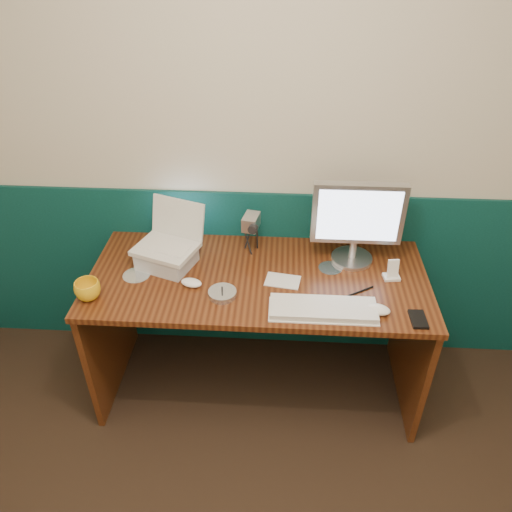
# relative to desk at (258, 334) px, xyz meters

# --- Properties ---
(back_wall) EXTENTS (3.50, 0.04, 2.50)m
(back_wall) POSITION_rel_desk_xyz_m (0.03, 0.37, 0.88)
(back_wall) COLOR beige
(back_wall) RESTS_ON ground
(wainscot) EXTENTS (3.48, 0.02, 1.00)m
(wainscot) POSITION_rel_desk_xyz_m (0.03, 0.36, 0.12)
(wainscot) COLOR #073330
(wainscot) RESTS_ON ground
(desk) EXTENTS (1.60, 0.70, 0.75)m
(desk) POSITION_rel_desk_xyz_m (0.00, 0.00, 0.00)
(desk) COLOR #3B180A
(desk) RESTS_ON ground
(laptop_riser) EXTENTS (0.30, 0.27, 0.08)m
(laptop_riser) POSITION_rel_desk_xyz_m (-0.44, 0.06, 0.42)
(laptop_riser) COLOR silver
(laptop_riser) RESTS_ON desk
(laptop) EXTENTS (0.34, 0.30, 0.23)m
(laptop) POSITION_rel_desk_xyz_m (-0.44, 0.06, 0.58)
(laptop) COLOR silver
(laptop) RESTS_ON laptop_riser
(monitor) EXTENTS (0.43, 0.12, 0.43)m
(monitor) POSITION_rel_desk_xyz_m (0.45, 0.16, 0.59)
(monitor) COLOR #BBBCC1
(monitor) RESTS_ON desk
(keyboard) EXTENTS (0.46, 0.15, 0.03)m
(keyboard) POSITION_rel_desk_xyz_m (0.29, -0.24, 0.39)
(keyboard) COLOR white
(keyboard) RESTS_ON desk
(mouse_right) EXTENTS (0.13, 0.09, 0.04)m
(mouse_right) POSITION_rel_desk_xyz_m (0.52, -0.23, 0.39)
(mouse_right) COLOR white
(mouse_right) RESTS_ON desk
(mouse_left) EXTENTS (0.11, 0.08, 0.03)m
(mouse_left) POSITION_rel_desk_xyz_m (-0.30, -0.09, 0.39)
(mouse_left) COLOR white
(mouse_left) RESTS_ON desk
(mug) EXTENTS (0.14, 0.14, 0.09)m
(mug) POSITION_rel_desk_xyz_m (-0.74, -0.21, 0.42)
(mug) COLOR yellow
(mug) RESTS_ON desk
(camcorder) EXTENTS (0.13, 0.16, 0.22)m
(camcorder) POSITION_rel_desk_xyz_m (-0.05, 0.22, 0.49)
(camcorder) COLOR #B8B8BD
(camcorder) RESTS_ON desk
(cd_spindle) EXTENTS (0.13, 0.13, 0.03)m
(cd_spindle) POSITION_rel_desk_xyz_m (-0.15, -0.16, 0.39)
(cd_spindle) COLOR #B4BBC5
(cd_spindle) RESTS_ON desk
(cd_loose_a) EXTENTS (0.13, 0.13, 0.00)m
(cd_loose_a) POSITION_rel_desk_xyz_m (-0.58, -0.03, 0.38)
(cd_loose_a) COLOR silver
(cd_loose_a) RESTS_ON desk
(cd_loose_b) EXTENTS (0.12, 0.12, 0.00)m
(cd_loose_b) POSITION_rel_desk_xyz_m (0.35, 0.09, 0.38)
(cd_loose_b) COLOR silver
(cd_loose_b) RESTS_ON desk
(pen) EXTENTS (0.13, 0.08, 0.01)m
(pen) POSITION_rel_desk_xyz_m (0.47, -0.09, 0.38)
(pen) COLOR black
(pen) RESTS_ON desk
(papers) EXTENTS (0.17, 0.13, 0.00)m
(papers) POSITION_rel_desk_xyz_m (0.12, -0.03, 0.38)
(papers) COLOR silver
(papers) RESTS_ON desk
(dock) EXTENTS (0.08, 0.06, 0.01)m
(dock) POSITION_rel_desk_xyz_m (0.63, 0.02, 0.38)
(dock) COLOR white
(dock) RESTS_ON desk
(music_player) EXTENTS (0.05, 0.03, 0.09)m
(music_player) POSITION_rel_desk_xyz_m (0.63, 0.02, 0.43)
(music_player) COLOR white
(music_player) RESTS_ON dock
(pda) EXTENTS (0.07, 0.11, 0.01)m
(pda) POSITION_rel_desk_xyz_m (0.69, -0.27, 0.38)
(pda) COLOR black
(pda) RESTS_ON desk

